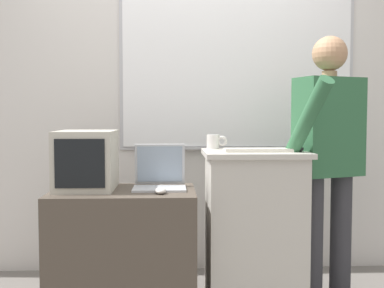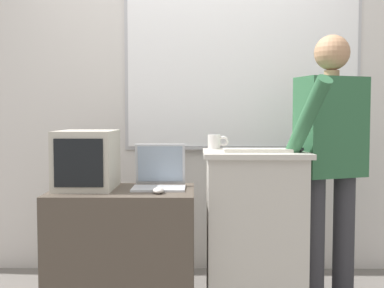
{
  "view_description": "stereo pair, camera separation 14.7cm",
  "coord_description": "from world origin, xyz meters",
  "views": [
    {
      "loc": [
        -0.1,
        -2.33,
        1.16
      ],
      "look_at": [
        0.02,
        0.54,
        0.99
      ],
      "focal_mm": 45.0,
      "sensor_mm": 36.0,
      "label": 1
    },
    {
      "loc": [
        0.04,
        -2.33,
        1.16
      ],
      "look_at": [
        0.02,
        0.54,
        0.99
      ],
      "focal_mm": 45.0,
      "sensor_mm": 36.0,
      "label": 2
    }
  ],
  "objects": [
    {
      "name": "back_wall",
      "position": [
        0.01,
        1.3,
        1.47
      ],
      "size": [
        6.4,
        0.17,
        2.93
      ],
      "color": "silver",
      "rests_on": "ground_plane"
    },
    {
      "name": "computer_mouse_by_laptop",
      "position": [
        -0.16,
        0.3,
        0.74
      ],
      "size": [
        0.06,
        0.1,
        0.03
      ],
      "color": "silver",
      "rests_on": "side_desk"
    },
    {
      "name": "coffee_mug",
      "position": [
        0.17,
        0.68,
        0.99
      ],
      "size": [
        0.13,
        0.08,
        0.09
      ],
      "color": "silver",
      "rests_on": "lectern_podium"
    },
    {
      "name": "side_desk",
      "position": [
        -0.38,
        0.44,
        0.36
      ],
      "size": [
        0.83,
        0.56,
        0.73
      ],
      "color": "#4C4238",
      "rests_on": "ground_plane"
    },
    {
      "name": "wireless_keyboard",
      "position": [
        0.4,
        0.43,
        0.96
      ],
      "size": [
        0.39,
        0.12,
        0.02
      ],
      "color": "beige",
      "rests_on": "lectern_podium"
    },
    {
      "name": "lectern_podium",
      "position": [
        0.39,
        0.49,
        0.48
      ],
      "size": [
        0.6,
        0.5,
        0.95
      ],
      "color": "#BCB7AD",
      "rests_on": "ground_plane"
    },
    {
      "name": "computer_mouse_by_keyboard",
      "position": [
        0.64,
        0.43,
        0.97
      ],
      "size": [
        0.06,
        0.1,
        0.03
      ],
      "color": "black",
      "rests_on": "lectern_podium"
    },
    {
      "name": "crt_monitor",
      "position": [
        -0.6,
        0.49,
        0.9
      ],
      "size": [
        0.33,
        0.42,
        0.34
      ],
      "color": "#BCB7A8",
      "rests_on": "side_desk"
    },
    {
      "name": "laptop",
      "position": [
        -0.17,
        0.52,
        0.81
      ],
      "size": [
        0.31,
        0.27,
        0.26
      ],
      "color": "#B7BABF",
      "rests_on": "side_desk"
    },
    {
      "name": "person_presenter",
      "position": [
        0.86,
        0.54,
        0.94
      ],
      "size": [
        0.57,
        0.63,
        1.64
      ],
      "rotation": [
        0.0,
        0.0,
        0.35
      ],
      "color": "#333338",
      "rests_on": "ground_plane"
    }
  ]
}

